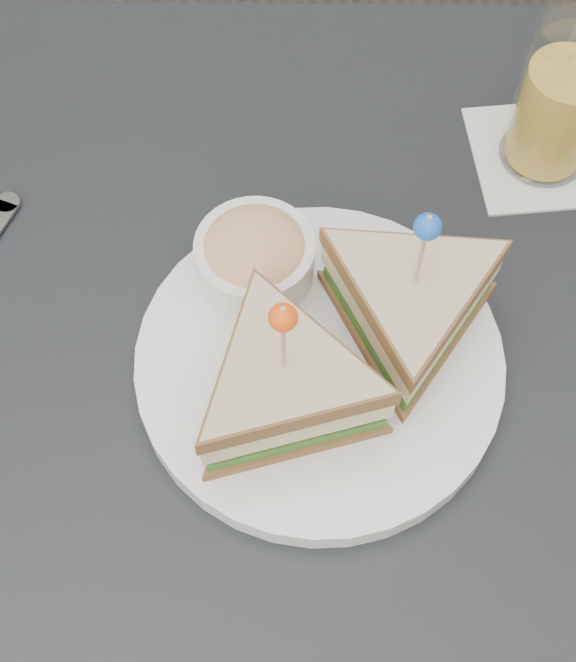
{
  "coord_description": "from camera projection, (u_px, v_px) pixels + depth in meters",
  "views": [
    {
      "loc": [
        0.01,
        -0.31,
        1.38
      ],
      "look_at": [
        0.01,
        0.01,
        0.8
      ],
      "focal_mm": 50.0,
      "sensor_mm": 36.0,
      "label": 1
    }
  ],
  "objects": [
    {
      "name": "ground_plane",
      "position": [
        281.0,
        599.0,
        1.35
      ],
      "size": [
        3.5,
        3.5,
        0.0
      ],
      "primitive_type": "plane",
      "color": "#3F3833"
    },
    {
      "name": "plate_meal",
      "position": [
        332.0,
        340.0,
        0.66
      ],
      "size": [
        0.34,
        0.33,
        0.16
      ],
      "rotation": [
        0.0,
        0.0,
        -0.24
      ],
      "color": "white",
      "rests_on": "table"
    },
    {
      "name": "table",
      "position": [
        276.0,
        415.0,
        0.76
      ],
      "size": [
        0.8,
        0.8,
        0.75
      ],
      "color": "black",
      "rests_on": "ground"
    },
    {
      "name": "drink_set",
      "position": [
        561.0,
        103.0,
        0.74
      ],
      "size": [
        0.13,
        0.13,
        0.15
      ],
      "rotation": [
        0.0,
        0.0,
        0.12
      ],
      "color": "white",
      "rests_on": "table"
    }
  ]
}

